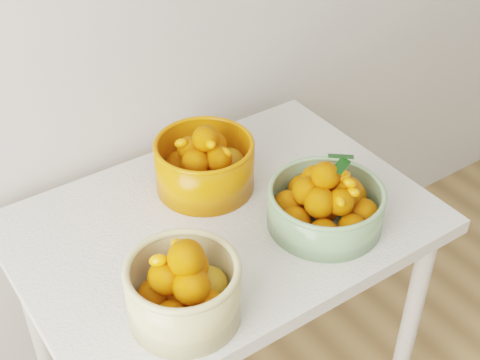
% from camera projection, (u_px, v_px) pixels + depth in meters
% --- Properties ---
extents(table, '(1.00, 0.70, 0.75)m').
position_uv_depth(table, '(223.00, 247.00, 1.70)').
color(table, silver).
rests_on(table, ground).
extents(bowl_cream, '(0.29, 0.29, 0.20)m').
position_uv_depth(bowl_cream, '(184.00, 289.00, 1.36)').
color(bowl_cream, '#C7B87A').
rests_on(bowl_cream, table).
extents(bowl_green, '(0.35, 0.35, 0.18)m').
position_uv_depth(bowl_green, '(325.00, 203.00, 1.60)').
color(bowl_green, '#79A370').
rests_on(bowl_green, table).
extents(bowl_orange, '(0.34, 0.34, 0.18)m').
position_uv_depth(bowl_orange, '(205.00, 163.00, 1.71)').
color(bowl_orange, '#D45E08').
rests_on(bowl_orange, table).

